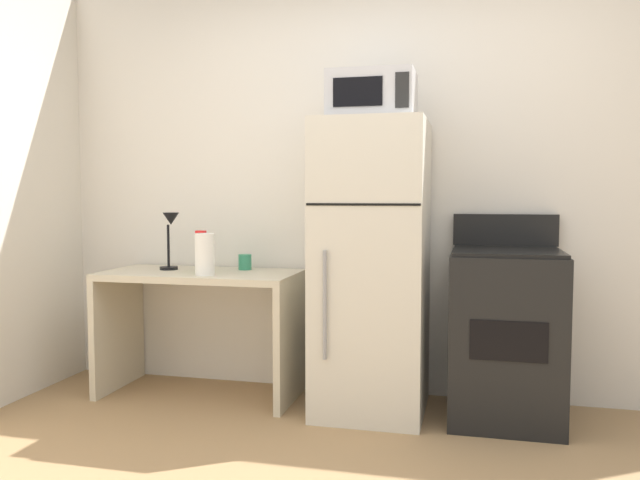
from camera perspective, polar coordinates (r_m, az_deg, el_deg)
The scene contains 9 objects.
wall_back_white at distance 3.88m, azimuth 7.04°, elevation 5.38°, with size 5.00×0.10×2.60m, color silver.
desk at distance 3.90m, azimuth -10.67°, elevation -6.10°, with size 1.17×0.57×0.75m.
desk_lamp at distance 3.98m, azimuth -13.34°, elevation 0.80°, with size 0.14×0.12×0.35m.
coffee_mug at distance 3.92m, azimuth -6.78°, elevation -1.99°, with size 0.08×0.08×0.10m, color #338C66.
spray_bottle at distance 3.83m, azimuth -10.61°, elevation -1.39°, with size 0.06×0.06×0.25m.
paper_towel_roll at distance 3.69m, azimuth -10.35°, elevation -1.28°, with size 0.11×0.11×0.24m, color white.
refrigerator at distance 3.53m, azimuth 4.70°, elevation -2.50°, with size 0.60×0.67×1.61m.
microwave at distance 3.52m, azimuth 4.74°, elevation 12.78°, with size 0.46×0.35×0.26m.
oven_range at distance 3.57m, azimuth 16.37°, elevation -8.11°, with size 0.58×0.61×1.10m.
Camera 1 is at (0.45, -2.15, 1.21)m, focal length 35.51 mm.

